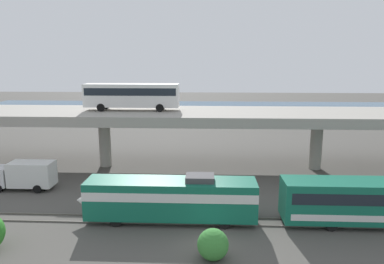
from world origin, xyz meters
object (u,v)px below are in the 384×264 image
Objects in this scene: parked_car_5 at (212,111)px; parked_car_3 at (204,110)px; parked_car_0 at (240,112)px; parked_car_6 at (293,113)px; transit_bus_on_overpass at (132,94)px; service_truck_west at (24,175)px; parked_car_4 at (158,110)px; parked_car_2 at (116,111)px; parked_car_1 at (235,110)px; train_locomotive at (163,197)px.

parked_car_3 is at bearing -54.13° from parked_car_5.
parked_car_6 is at bearing -179.08° from parked_car_0.
parked_car_0 is at bearing -117.65° from transit_bus_on_overpass.
transit_bus_on_overpass reaches higher than parked_car_0.
parked_car_3 is at bearing -112.54° from service_truck_west.
service_truck_west is 49.35m from parked_car_0.
transit_bus_on_overpass reaches higher than parked_car_4.
parked_car_2 and parked_car_4 have the same top height.
parked_car_0 is 0.94× the size of parked_car_1.
parked_car_2 is 1.01× the size of parked_car_6.
parked_car_1 is at bearing 6.04° from parked_car_2.
parked_car_1 and parked_car_3 have the same top height.
parked_car_4 is 1.03× the size of parked_car_5.
parked_car_1 is 7.19m from parked_car_3.
parked_car_4 is at bearing -81.65° from train_locomotive.
transit_bus_on_overpass is 2.82× the size of parked_car_1.
parked_car_5 is at bearing -115.78° from service_truck_west.
parked_car_0 and parked_car_4 have the same top height.
train_locomotive reaches higher than parked_car_1.
parked_car_0 and parked_car_2 have the same top height.
parked_car_5 is 17.58m from parked_car_6.
transit_bus_on_overpass is at bearing 62.35° from parked_car_0.
train_locomotive reaches higher than service_truck_west.
parked_car_2 is at bearing -72.08° from transit_bus_on_overpass.
transit_bus_on_overpass is at bearing -87.44° from parked_car_4.
parked_car_5 is at bearing -5.35° from parked_car_4.
service_truck_west is 1.70× the size of parked_car_0.
parked_car_0 is 18.51m from parked_car_4.
transit_bus_on_overpass is at bearing -113.63° from parked_car_1.
train_locomotive is 53.82m from parked_car_1.
parked_car_5 is at bearing -10.83° from parked_car_0.
service_truck_west is (-9.94, -9.34, -7.78)m from transit_bus_on_overpass.
parked_car_1 is 1.01× the size of parked_car_5.
transit_bus_on_overpass is 2.99× the size of parked_car_0.
parked_car_5 is at bearing -0.99° from parked_car_2.
parked_car_2 is at bearing -71.44° from train_locomotive.
parked_car_6 is (17.55, -1.00, -0.00)m from parked_car_5.
parked_car_0 and parked_car_6 have the same top height.
parked_car_0 is (16.82, 32.11, -6.86)m from transit_bus_on_overpass.
parked_car_0 is 8.84m from parked_car_3.
parked_car_3 is (2.89, 52.21, 0.36)m from train_locomotive.
train_locomotive reaches higher than parked_car_2.
parked_car_3 is (-7.16, -0.66, 0.00)m from parked_car_1.
transit_bus_on_overpass is 43.41m from parked_car_6.
transit_bus_on_overpass reaches higher than train_locomotive.
parked_car_0 and parked_car_3 have the same top height.
parked_car_1 is at bearing -100.76° from train_locomotive.
train_locomotive is 2.28× the size of service_truck_west.
train_locomotive is 17.36m from service_truck_west.
parked_car_0 is (10.90, 48.48, 0.36)m from train_locomotive.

